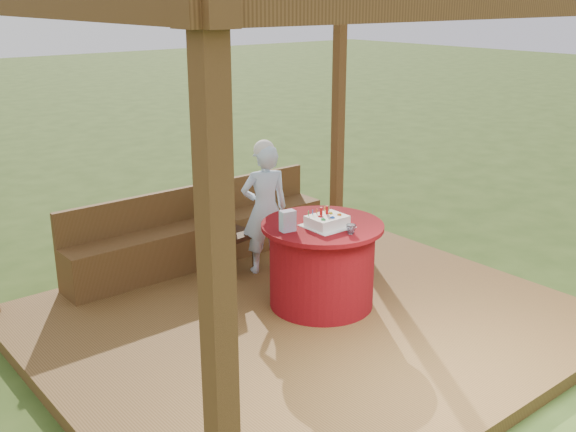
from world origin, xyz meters
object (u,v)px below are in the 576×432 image
at_px(elderly_woman, 265,207).
at_px(chair, 227,227).
at_px(table, 322,264).
at_px(bench, 201,238).
at_px(gift_bag, 288,221).
at_px(birthday_cake, 327,221).
at_px(drinking_glass, 351,229).

bearing_deg(elderly_woman, chair, 134.08).
bearing_deg(table, bench, 99.99).
distance_m(elderly_woman, gift_bag, 1.04).
bearing_deg(birthday_cake, drinking_glass, -83.25).
relative_size(table, gift_bag, 5.97).
distance_m(table, chair, 1.26).
xyz_separation_m(bench, elderly_woman, (0.37, -0.65, 0.43)).
distance_m(table, drinking_glass, 0.55).
distance_m(birthday_cake, drinking_glass, 0.27).
distance_m(birthday_cake, gift_bag, 0.37).
xyz_separation_m(table, chair, (-0.19, 1.25, 0.06)).
relative_size(elderly_woman, gift_bag, 7.50).
bearing_deg(chair, bench, 104.52).
bearing_deg(gift_bag, bench, 97.43).
bearing_deg(table, birthday_cake, -104.96).
relative_size(chair, birthday_cake, 2.26).
bearing_deg(table, elderly_woman, 84.82).
xyz_separation_m(gift_bag, drinking_glass, (0.37, -0.39, -0.05)).
relative_size(birthday_cake, drinking_glass, 4.35).
height_order(bench, birthday_cake, birthday_cake).
xyz_separation_m(table, birthday_cake, (-0.02, -0.08, 0.44)).
relative_size(bench, table, 2.74).
height_order(birthday_cake, gift_bag, gift_bag).
xyz_separation_m(elderly_woman, gift_bag, (-0.45, -0.92, 0.18)).
height_order(table, chair, chair).
relative_size(bench, chair, 3.54).
bearing_deg(chair, table, -81.34).
xyz_separation_m(bench, chair, (0.09, -0.36, 0.20)).
bearing_deg(chair, elderly_woman, -45.92).
bearing_deg(elderly_woman, birthday_cake, -95.98).
relative_size(birthday_cake, gift_bag, 2.04).
distance_m(bench, drinking_glass, 2.06).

